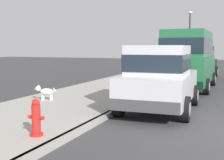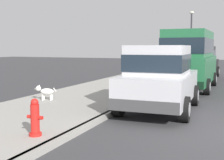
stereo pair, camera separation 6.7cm
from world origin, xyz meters
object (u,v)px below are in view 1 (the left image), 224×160
object	(u,v)px
dog_white	(45,91)
street_lamp	(190,33)
car_black_hatchback	(199,62)
fire_hydrant	(36,119)
car_silver_hatchback	(160,77)
car_green_van	(188,57)

from	to	relation	value
dog_white	street_lamp	xyz separation A→B (m)	(2.24, 16.22, 2.48)
car_black_hatchback	fire_hydrant	distance (m)	14.07
dog_white	street_lamp	size ratio (longest dim) A/B	0.17
fire_hydrant	street_lamp	world-z (taller)	street_lamp
car_silver_hatchback	dog_white	xyz separation A→B (m)	(-3.63, -0.36, -0.55)
car_black_hatchback	fire_hydrant	bearing A→B (deg)	-96.05
car_green_van	car_black_hatchback	bearing A→B (deg)	90.79
car_green_van	fire_hydrant	size ratio (longest dim) A/B	6.79
dog_white	fire_hydrant	distance (m)	4.02
dog_white	car_green_van	bearing A→B (deg)	56.10
car_green_van	car_black_hatchback	distance (m)	5.10
car_black_hatchback	dog_white	world-z (taller)	car_black_hatchback
car_green_van	street_lamp	world-z (taller)	street_lamp
car_black_hatchback	fire_hydrant	size ratio (longest dim) A/B	5.29
car_black_hatchback	street_lamp	bearing A→B (deg)	103.75
fire_hydrant	dog_white	bearing A→B (deg)	122.11
car_green_van	dog_white	bearing A→B (deg)	-123.90
car_silver_hatchback	dog_white	world-z (taller)	car_silver_hatchback
car_silver_hatchback	car_black_hatchback	xyz separation A→B (m)	(-0.01, 10.21, 0.00)
fire_hydrant	car_black_hatchback	bearing A→B (deg)	83.95
dog_white	street_lamp	bearing A→B (deg)	82.14
dog_white	car_silver_hatchback	bearing A→B (deg)	5.68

